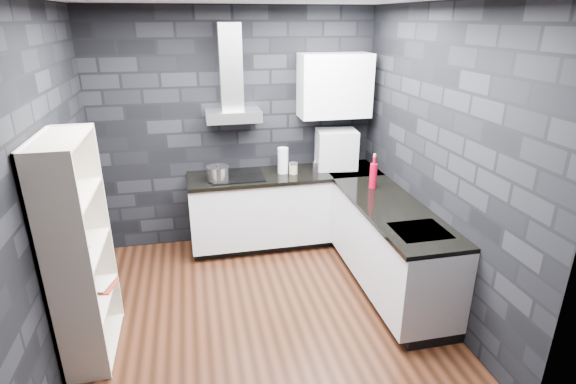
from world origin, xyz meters
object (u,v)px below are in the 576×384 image
object	(u,v)px
appliance_garage	(336,149)
bookshelf	(79,252)
pot	(218,174)
fruit_bowl	(75,255)
red_bottle	(373,176)
utensil_crock	(316,167)
glass_vase	(283,160)
storage_jar	(293,169)

from	to	relation	value
appliance_garage	bookshelf	world-z (taller)	bookshelf
pot	fruit_bowl	size ratio (longest dim) A/B	1.09
pot	red_bottle	size ratio (longest dim) A/B	0.90
utensil_crock	fruit_bowl	xyz separation A→B (m)	(-2.28, -1.57, -0.02)
pot	bookshelf	distance (m)	1.80
red_bottle	bookshelf	size ratio (longest dim) A/B	0.14
pot	glass_vase	distance (m)	0.76
storage_jar	appliance_garage	size ratio (longest dim) A/B	0.25
red_bottle	bookshelf	bearing A→B (deg)	-163.18
red_bottle	fruit_bowl	world-z (taller)	red_bottle
utensil_crock	fruit_bowl	world-z (taller)	utensil_crock
fruit_bowl	utensil_crock	bearing A→B (deg)	34.46
red_bottle	bookshelf	distance (m)	2.84
pot	bookshelf	world-z (taller)	bookshelf
pot	utensil_crock	world-z (taller)	pot
pot	red_bottle	distance (m)	1.66
storage_jar	utensil_crock	distance (m)	0.28
utensil_crock	red_bottle	size ratio (longest dim) A/B	0.45
fruit_bowl	pot	bearing A→B (deg)	52.24
red_bottle	fruit_bowl	size ratio (longest dim) A/B	1.21
storage_jar	appliance_garage	world-z (taller)	appliance_garage
red_bottle	utensil_crock	bearing A→B (deg)	124.47
glass_vase	bookshelf	world-z (taller)	bookshelf
storage_jar	appliance_garage	xyz separation A→B (m)	(0.54, 0.11, 0.17)
appliance_garage	storage_jar	bearing A→B (deg)	-161.82
pot	appliance_garage	distance (m)	1.41
utensil_crock	red_bottle	world-z (taller)	red_bottle
storage_jar	bookshelf	distance (m)	2.47
pot	fruit_bowl	bearing A→B (deg)	-127.76
glass_vase	storage_jar	distance (m)	0.15
appliance_garage	red_bottle	size ratio (longest dim) A/B	1.75
red_bottle	fruit_bowl	distance (m)	2.88
storage_jar	red_bottle	xyz separation A→B (m)	(0.71, -0.61, 0.07)
glass_vase	appliance_garage	distance (m)	0.66
pot	glass_vase	size ratio (longest dim) A/B	0.80
glass_vase	red_bottle	bearing A→B (deg)	-39.33
appliance_garage	fruit_bowl	size ratio (longest dim) A/B	2.11
bookshelf	pot	bearing A→B (deg)	38.51
bookshelf	utensil_crock	bearing A→B (deg)	20.96
red_bottle	pot	bearing A→B (deg)	160.55
glass_vase	utensil_crock	xyz separation A→B (m)	(0.39, -0.04, -0.09)
storage_jar	appliance_garage	bearing A→B (deg)	11.81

